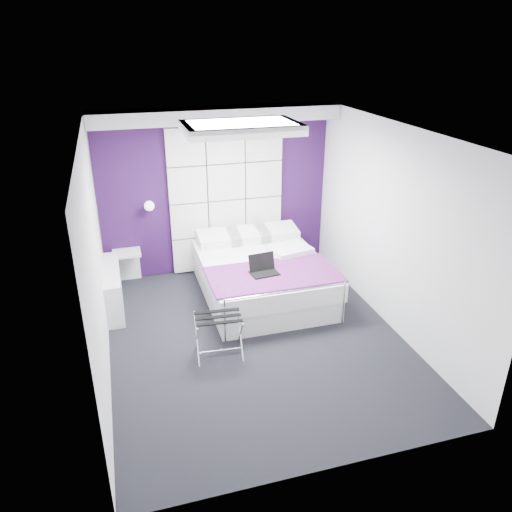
% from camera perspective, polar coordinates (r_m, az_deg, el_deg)
% --- Properties ---
extents(floor, '(4.40, 4.40, 0.00)m').
position_cam_1_polar(floor, '(6.45, -0.06, -9.31)').
color(floor, black).
rests_on(floor, ground).
extents(ceiling, '(4.40, 4.40, 0.00)m').
position_cam_1_polar(ceiling, '(5.47, -0.07, 14.05)').
color(ceiling, white).
rests_on(ceiling, wall_back).
extents(wall_back, '(3.60, 0.00, 3.60)m').
position_cam_1_polar(wall_back, '(7.85, -4.59, 7.36)').
color(wall_back, silver).
rests_on(wall_back, floor).
extents(wall_left, '(0.00, 4.40, 4.40)m').
position_cam_1_polar(wall_left, '(5.65, -17.88, -0.66)').
color(wall_left, silver).
rests_on(wall_left, floor).
extents(wall_right, '(0.00, 4.40, 4.40)m').
position_cam_1_polar(wall_right, '(6.54, 15.29, 3.05)').
color(wall_right, silver).
rests_on(wall_right, floor).
extents(accent_wall, '(3.58, 0.02, 2.58)m').
position_cam_1_polar(accent_wall, '(7.84, -4.57, 7.34)').
color(accent_wall, '#2A0D3A').
rests_on(accent_wall, wall_back).
extents(soffit, '(3.58, 0.50, 0.20)m').
position_cam_1_polar(soffit, '(7.35, -4.48, 15.80)').
color(soffit, silver).
rests_on(soffit, wall_back).
extents(headboard, '(1.80, 0.08, 2.30)m').
position_cam_1_polar(headboard, '(7.87, -3.39, 6.43)').
color(headboard, silver).
rests_on(headboard, wall_back).
extents(skylight, '(1.36, 0.86, 0.12)m').
position_cam_1_polar(skylight, '(6.05, -1.71, 14.54)').
color(skylight, white).
rests_on(skylight, ceiling).
extents(wall_lamp, '(0.15, 0.15, 0.15)m').
position_cam_1_polar(wall_lamp, '(7.61, -12.13, 5.71)').
color(wall_lamp, white).
rests_on(wall_lamp, wall_back).
extents(radiator, '(0.22, 1.20, 0.60)m').
position_cam_1_polar(radiator, '(7.25, -16.00, -3.59)').
color(radiator, silver).
rests_on(radiator, floor).
extents(bed, '(1.76, 2.13, 0.74)m').
position_cam_1_polar(bed, '(7.30, 0.65, -2.24)').
color(bed, silver).
rests_on(bed, floor).
extents(nightstand, '(0.41, 0.32, 0.05)m').
position_cam_1_polar(nightstand, '(7.81, -14.57, 0.33)').
color(nightstand, silver).
rests_on(nightstand, wall_back).
extents(luggage_rack, '(0.54, 0.40, 0.53)m').
position_cam_1_polar(luggage_rack, '(6.02, -4.28, -9.07)').
color(luggage_rack, silver).
rests_on(luggage_rack, floor).
extents(laptop, '(0.36, 0.26, 0.26)m').
position_cam_1_polar(laptop, '(6.72, 0.84, -1.40)').
color(laptop, black).
rests_on(laptop, bed).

